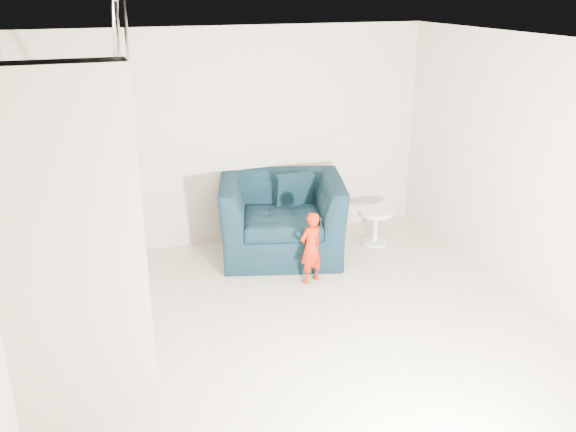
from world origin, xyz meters
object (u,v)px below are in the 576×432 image
(toddler, at_px, (311,248))
(side_table, at_px, (376,221))
(staircase, at_px, (75,261))
(armchair, at_px, (282,217))

(toddler, distance_m, side_table, 1.39)
(toddler, bearing_deg, staircase, -4.85)
(armchair, distance_m, toddler, 0.86)
(armchair, distance_m, staircase, 2.89)
(toddler, xyz_separation_m, side_table, (1.18, 0.72, -0.11))
(side_table, relative_size, staircase, 0.13)
(toddler, relative_size, side_table, 1.81)
(toddler, xyz_separation_m, staircase, (-2.44, -0.71, 0.53))
(armchair, height_order, staircase, staircase)
(toddler, height_order, side_table, toddler)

